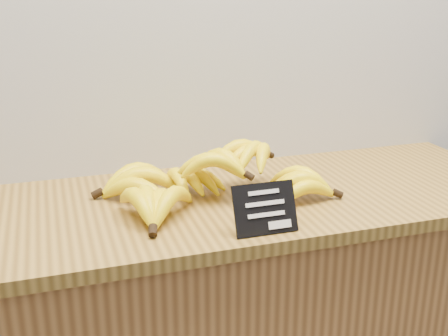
% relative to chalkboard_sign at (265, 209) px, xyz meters
% --- Properties ---
extents(counter_top, '(1.57, 0.54, 0.03)m').
position_rel_chalkboard_sign_xyz_m(counter_top, '(-0.04, 0.21, -0.07)').
color(counter_top, olive).
rests_on(counter_top, counter).
extents(chalkboard_sign, '(0.13, 0.05, 0.10)m').
position_rel_chalkboard_sign_xyz_m(chalkboard_sign, '(0.00, 0.00, 0.00)').
color(chalkboard_sign, black).
rests_on(chalkboard_sign, counter_top).
extents(banana_pile, '(0.57, 0.38, 0.12)m').
position_rel_chalkboard_sign_xyz_m(banana_pile, '(-0.08, 0.21, -0.00)').
color(banana_pile, '#FFEC0A').
rests_on(banana_pile, counter_top).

